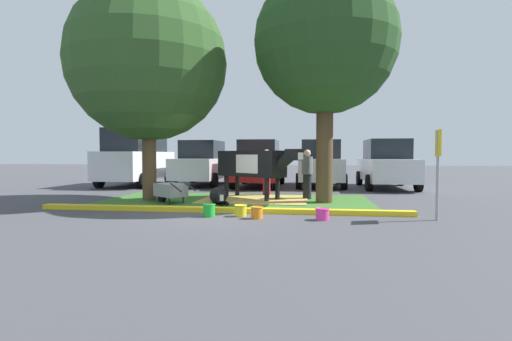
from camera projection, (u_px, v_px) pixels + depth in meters
The scene contains 21 objects.
ground_plane at pixel (216, 211), 9.38m from camera, with size 80.00×80.00×0.00m, color #424247.
grass_island at pixel (235, 201), 11.35m from camera, with size 7.98×4.03×0.02m, color #386B28.
curb_yellow at pixel (219, 210), 9.20m from camera, with size 9.18×0.24×0.12m, color yellow.
hay_bedding at pixel (255, 199), 11.61m from camera, with size 3.20×2.40×0.04m, color tan.
shade_tree_left at pixel (148, 62), 11.35m from camera, with size 4.72×4.72×6.54m.
shade_tree_right at pixel (325, 43), 10.77m from camera, with size 4.08×4.08×6.63m.
cow_holstein at pixel (254, 164), 11.71m from camera, with size 2.77×2.12×1.56m.
calf_lying at pixel (218, 196), 10.66m from camera, with size 0.84×1.33×0.48m.
person_handler at pixel (267, 171), 12.76m from camera, with size 0.52×0.34×1.57m.
person_visitor_near at pixel (307, 173), 11.77m from camera, with size 0.34×0.52×1.55m.
wheelbarrow at pixel (170, 190), 10.76m from camera, with size 1.42×1.28×0.63m.
parking_sign at pixel (438, 157), 8.01m from camera, with size 0.09×0.44×1.93m.
bucket_green at pixel (209, 210), 8.55m from camera, with size 0.29×0.29×0.29m.
bucket_yellow at pixel (241, 210), 8.60m from camera, with size 0.29×0.29×0.26m.
bucket_orange at pixel (257, 212), 8.30m from camera, with size 0.28×0.28×0.27m.
bucket_pink at pixel (322, 214), 8.12m from camera, with size 0.31×0.31×0.26m.
suv_dark_grey at pixel (136, 157), 17.14m from camera, with size 2.15×4.61×2.52m.
sedan_blue at pixel (203, 164), 17.31m from camera, with size 2.04×4.41×2.02m.
sedan_red at pixel (259, 164), 16.59m from camera, with size 2.04×4.41×2.02m.
sedan_silver at pixel (320, 164), 16.59m from camera, with size 2.04×4.41×2.02m.
hatchback_white at pixel (386, 164), 15.73m from camera, with size 2.04×4.41×2.02m.
Camera 1 is at (2.23, -9.11, 1.41)m, focal length 26.60 mm.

